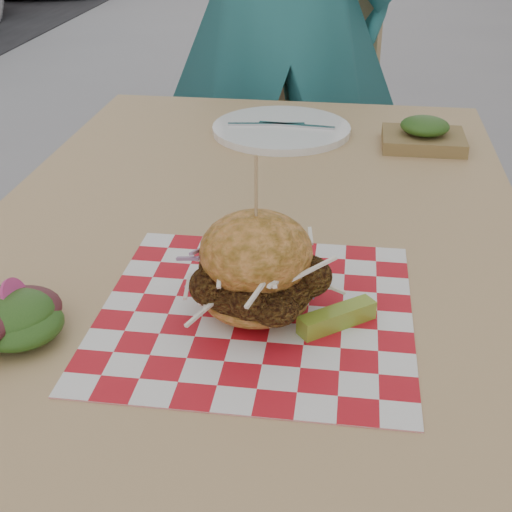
# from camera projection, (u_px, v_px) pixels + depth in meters

# --- Properties ---
(patio_table) EXTENTS (0.80, 1.20, 0.75)m
(patio_table) POSITION_uv_depth(u_px,v_px,m) (255.00, 261.00, 1.10)
(patio_table) COLOR tan
(patio_table) RESTS_ON ground
(patio_chair) EXTENTS (0.53, 0.54, 0.95)m
(patio_chair) POSITION_uv_depth(u_px,v_px,m) (315.00, 121.00, 2.09)
(patio_chair) COLOR tan
(patio_chair) RESTS_ON ground
(paper_liner) EXTENTS (0.36, 0.36, 0.00)m
(paper_liner) POSITION_uv_depth(u_px,v_px,m) (256.00, 312.00, 0.83)
(paper_liner) COLOR red
(paper_liner) RESTS_ON patio_table
(sandwich) EXTENTS (0.17, 0.17, 0.19)m
(sandwich) POSITION_uv_depth(u_px,v_px,m) (256.00, 271.00, 0.80)
(sandwich) COLOR #D0833A
(sandwich) RESTS_ON paper_liner
(pickle_spear) EXTENTS (0.09, 0.08, 0.02)m
(pickle_spear) POSITION_uv_depth(u_px,v_px,m) (337.00, 318.00, 0.80)
(pickle_spear) COLOR #9FAC32
(pickle_spear) RESTS_ON paper_liner
(place_setting) EXTENTS (0.27, 0.27, 0.02)m
(place_setting) POSITION_uv_depth(u_px,v_px,m) (281.00, 129.00, 1.39)
(place_setting) COLOR white
(place_setting) RESTS_ON patio_table
(kraft_tray) EXTENTS (0.15, 0.12, 0.06)m
(kraft_tray) POSITION_uv_depth(u_px,v_px,m) (424.00, 135.00, 1.32)
(kraft_tray) COLOR olive
(kraft_tray) RESTS_ON patio_table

